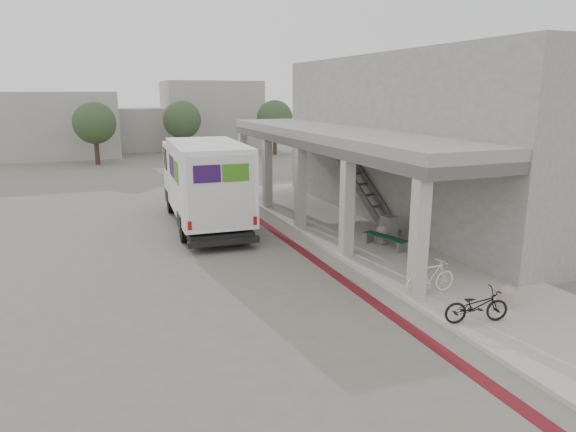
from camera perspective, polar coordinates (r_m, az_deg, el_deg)
name	(u,v)px	position (r m, az deg, el deg)	size (l,w,h in m)	color
ground	(294,270)	(16.34, 0.69, -5.98)	(120.00, 120.00, 0.00)	#655F56
bike_lane_stripe	(299,249)	(18.46, 1.21, -3.64)	(0.35, 40.00, 0.01)	#5A1218
sidewalk	(401,254)	(18.14, 12.50, -4.10)	(4.40, 28.00, 0.12)	#9D978D
transit_building	(402,142)	(22.72, 12.56, 8.04)	(7.60, 17.00, 7.00)	gray
distant_backdrop	(118,123)	(50.29, -18.40, 9.77)	(28.00, 10.00, 6.50)	#999690
tree_left	(94,123)	(42.31, -20.70, 9.64)	(3.20, 3.20, 4.80)	#38281C
tree_mid	(182,120)	(44.99, -11.70, 10.41)	(3.20, 3.20, 4.80)	#38281C
tree_right	(275,119)	(46.11, -1.48, 10.76)	(3.20, 3.20, 4.80)	#38281C
fedex_truck	(204,181)	(21.56, -9.30, 3.87)	(3.09, 8.48, 3.56)	black
bench	(385,239)	(18.45, 10.72, -2.56)	(0.86, 1.81, 0.42)	gray
bollard_near	(505,296)	(14.32, 23.00, -8.23)	(0.40, 0.40, 0.60)	gray
bollard_far	(382,233)	(19.08, 10.42, -1.92)	(0.43, 0.43, 0.65)	gray
utility_cabinet	(388,228)	(19.22, 11.10, -1.37)	(0.43, 0.57, 0.95)	gray
bicycle_black	(477,306)	(13.16, 20.21, -9.34)	(0.55, 1.59, 0.84)	black
bicycle_cream	(431,277)	(14.48, 15.56, -6.59)	(0.45, 1.60, 0.96)	beige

